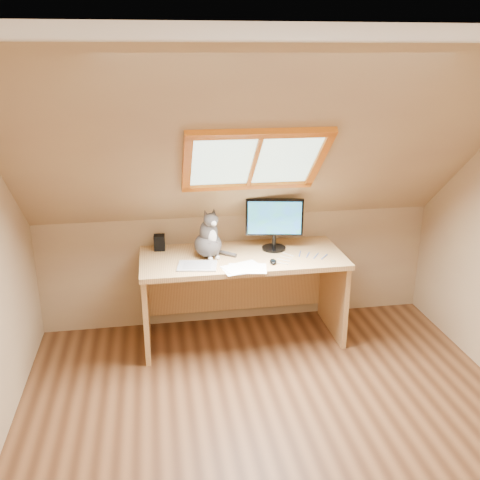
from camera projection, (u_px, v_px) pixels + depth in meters
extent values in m
plane|color=brown|center=(283.00, 445.00, 3.39)|extent=(3.50, 3.50, 0.00)
cube|color=tan|center=(238.00, 268.00, 4.85)|extent=(3.50, 0.02, 1.00)
cube|color=silver|center=(354.00, 38.00, 1.87)|extent=(3.50, 1.95, 0.02)
cube|color=tan|center=(256.00, 151.00, 3.73)|extent=(3.50, 1.56, 1.41)
cube|color=#B2E0CC|center=(254.00, 159.00, 3.83)|extent=(0.90, 0.53, 0.48)
cube|color=#CC6213|center=(254.00, 159.00, 3.83)|extent=(1.02, 0.64, 0.59)
cube|color=tan|center=(242.00, 258.00, 4.42)|extent=(1.68, 0.73, 0.04)
cube|color=tan|center=(146.00, 307.00, 4.42)|extent=(0.04, 0.66, 0.72)
cube|color=tan|center=(333.00, 293.00, 4.67)|extent=(0.04, 0.66, 0.72)
cube|color=tan|center=(236.00, 284.00, 4.86)|extent=(1.58, 0.03, 0.51)
cylinder|color=black|center=(274.00, 248.00, 4.55)|extent=(0.20, 0.20, 0.02)
cylinder|color=black|center=(274.00, 241.00, 4.53)|extent=(0.03, 0.03, 0.11)
cube|color=black|center=(274.00, 217.00, 4.46)|extent=(0.48, 0.13, 0.31)
cube|color=blue|center=(275.00, 218.00, 4.43)|extent=(0.44, 0.09, 0.28)
ellipsoid|color=#4C4543|center=(208.00, 245.00, 4.38)|extent=(0.30, 0.33, 0.19)
ellipsoid|color=#4C4543|center=(209.00, 232.00, 4.32)|extent=(0.19, 0.19, 0.21)
ellipsoid|color=silver|center=(212.00, 237.00, 4.28)|extent=(0.08, 0.06, 0.12)
ellipsoid|color=#4C4543|center=(211.00, 220.00, 4.25)|extent=(0.15, 0.14, 0.11)
sphere|color=silver|center=(214.00, 224.00, 4.21)|extent=(0.04, 0.04, 0.04)
cone|color=#4C4543|center=(205.00, 213.00, 4.23)|extent=(0.07, 0.06, 0.07)
cone|color=#4C4543|center=(214.00, 212.00, 4.26)|extent=(0.07, 0.07, 0.07)
cube|color=black|center=(159.00, 242.00, 4.52)|extent=(0.10, 0.10, 0.13)
cube|color=#B2B2B7|center=(197.00, 266.00, 4.18)|extent=(0.34, 0.26, 0.01)
ellipsoid|color=black|center=(273.00, 262.00, 4.24)|extent=(0.07, 0.10, 0.03)
cube|color=white|center=(236.00, 268.00, 4.16)|extent=(0.33, 0.27, 0.00)
cube|color=white|center=(236.00, 268.00, 4.16)|extent=(0.32, 0.24, 0.00)
cube|color=white|center=(236.00, 268.00, 4.16)|extent=(0.35, 0.30, 0.00)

